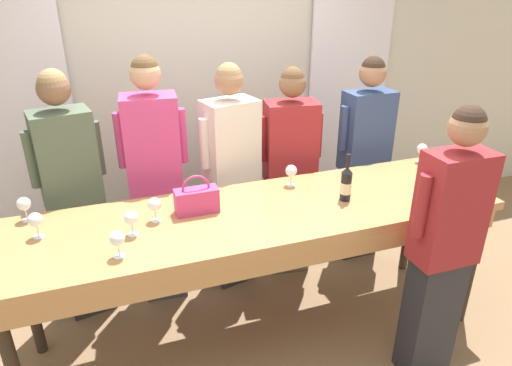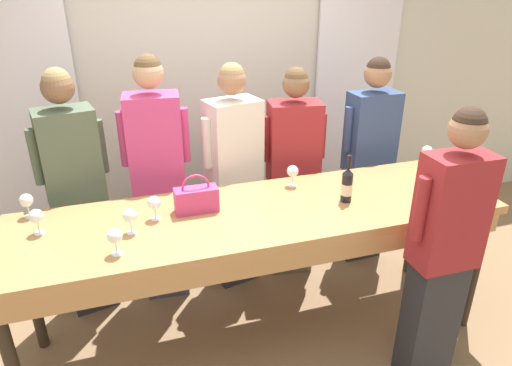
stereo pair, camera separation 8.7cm
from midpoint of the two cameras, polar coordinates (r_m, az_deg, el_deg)
The scene contains 21 objects.
ground_plane at distance 3.45m, azimuth -0.27°, elevation -18.30°, with size 18.00×18.00×0.00m, color #846647.
wall_back at distance 4.18m, azimuth -7.70°, elevation 11.33°, with size 12.00×0.06×2.80m.
curtain_panel_left at distance 4.11m, azimuth -28.15°, elevation 7.57°, with size 0.83×0.03×2.69m.
curtain_panel_right at distance 4.66m, azimuth 10.91°, elevation 11.77°, with size 0.83×0.03×2.69m.
tasting_bar at distance 2.88m, azimuth -0.15°, elevation -5.14°, with size 3.07×0.84×1.00m.
wine_bottle at distance 2.99m, azimuth 10.38°, elevation -0.09°, with size 0.07×0.07×0.32m.
handbag at distance 2.83m, azimuth -8.31°, elevation -2.09°, with size 0.27×0.11×0.25m.
wine_glass_front_left at distance 2.65m, azimuth -16.27°, elevation -4.25°, with size 0.08×0.08×0.15m.
wine_glass_front_mid at distance 2.83m, azimuth -26.67°, elevation -4.22°, with size 0.08×0.08×0.15m.
wine_glass_front_right at distance 3.35m, azimuth 24.13°, elevation 0.71°, with size 0.08×0.08×0.15m.
wine_glass_center_left at distance 2.48m, azimuth -17.93°, elevation -6.71°, with size 0.08×0.08×0.15m.
wine_glass_center_mid at distance 3.76m, azimuth 19.42°, elevation 4.00°, with size 0.08×0.08×0.15m.
wine_glass_center_right at distance 3.04m, azimuth -27.77°, elevation -2.39°, with size 0.08×0.08×0.15m.
wine_glass_back_left at distance 2.77m, azimuth -13.45°, elevation -2.66°, with size 0.08×0.08×0.15m.
wine_glass_back_mid at distance 3.15m, azimuth 3.63°, elevation 1.49°, with size 0.08×0.08×0.15m.
guest_olive_jacket at distance 3.41m, azimuth -22.50°, elevation -1.72°, with size 0.49×0.33×1.83m.
guest_pink_top at distance 3.40m, azimuth -13.10°, elevation 0.06°, with size 0.49×0.29×1.88m.
guest_cream_sweater at distance 3.51m, azimuth -3.80°, elevation 0.64°, with size 0.50×0.34×1.80m.
guest_striped_shirt at distance 3.67m, azimuth 3.53°, elevation 1.18°, with size 0.51×0.32×1.74m.
guest_navy_coat at distance 3.96m, azimuth 12.69°, elevation 2.97°, with size 0.51×0.24×1.78m.
host_pouring at distance 2.84m, azimuth 21.56°, elevation -7.55°, with size 0.47×0.22×1.76m.
Camera 1 is at (-0.87, -2.37, 2.35)m, focal length 32.00 mm.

